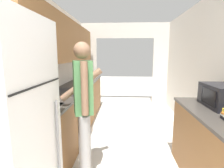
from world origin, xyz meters
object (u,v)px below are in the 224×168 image
Objects in this scene: range_oven at (67,116)px; knife at (76,86)px; person at (84,108)px; refrigerator at (2,135)px; microwave at (221,96)px.

range_oven reaches higher than knife.
person is at bearing -115.33° from knife.
refrigerator is 2.21m from knife.
refrigerator is 1.74× the size of range_oven.
knife is at bearing 90.29° from refrigerator.
person is 5.66× the size of knife.
microwave is 1.79× the size of knife.
knife is at bearing -1.10° from person.
person reaches higher than microwave.
refrigerator is at bearing -133.79° from knife.
range_oven is 1.14m from person.
knife is (0.02, 0.54, 0.46)m from range_oven.
range_oven is 2.37m from microwave.
range_oven is at bearing -135.78° from knife.
refrigerator is 1.73m from range_oven.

